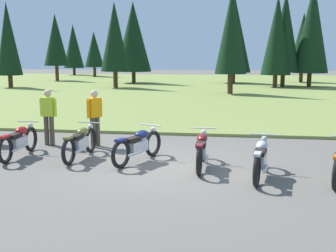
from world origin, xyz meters
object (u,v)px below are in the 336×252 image
at_px(motorcycle_navy, 138,145).
at_px(rider_near_row_end, 95,115).
at_px(motorcycle_olive, 81,142).
at_px(motorcycle_maroon, 202,150).
at_px(motorcycle_red, 19,141).
at_px(rider_with_back_turned, 48,114).
at_px(motorcycle_silver, 261,158).

xyz_separation_m(motorcycle_navy, rider_near_row_end, (-1.64, 1.59, 0.51)).
xyz_separation_m(motorcycle_olive, rider_near_row_end, (-0.07, 1.44, 0.51)).
relative_size(motorcycle_maroon, rider_near_row_end, 1.26).
bearing_deg(motorcycle_maroon, motorcycle_navy, 169.44).
height_order(motorcycle_navy, motorcycle_maroon, same).
bearing_deg(motorcycle_red, rider_with_back_turned, 84.05).
xyz_separation_m(motorcycle_navy, motorcycle_maroon, (1.61, -0.30, 0.00)).
relative_size(motorcycle_olive, motorcycle_silver, 1.01).
xyz_separation_m(motorcycle_red, rider_near_row_end, (1.59, 1.54, 0.51)).
bearing_deg(rider_near_row_end, motorcycle_maroon, -30.13).
height_order(motorcycle_olive, motorcycle_navy, same).
distance_m(motorcycle_red, motorcycle_olive, 1.66).
xyz_separation_m(motorcycle_olive, motorcycle_maroon, (3.18, -0.45, 0.00)).
relative_size(motorcycle_red, motorcycle_olive, 1.00).
bearing_deg(motorcycle_silver, motorcycle_olive, 166.47).
bearing_deg(motorcycle_maroon, motorcycle_red, 175.83).
xyz_separation_m(motorcycle_olive, motorcycle_navy, (1.57, -0.14, 0.00)).
bearing_deg(motorcycle_navy, motorcycle_red, 179.09).
height_order(motorcycle_red, motorcycle_navy, same).
distance_m(motorcycle_maroon, rider_with_back_turned, 5.07).
bearing_deg(motorcycle_olive, motorcycle_maroon, -7.97).
relative_size(motorcycle_olive, rider_with_back_turned, 1.26).
bearing_deg(motorcycle_red, motorcycle_silver, -9.15).
bearing_deg(rider_near_row_end, motorcycle_olive, -87.13).
height_order(motorcycle_olive, rider_with_back_turned, rider_with_back_turned).
xyz_separation_m(motorcycle_red, motorcycle_silver, (6.18, -0.99, 0.00)).
bearing_deg(rider_with_back_turned, motorcycle_maroon, -21.98).
bearing_deg(rider_with_back_turned, motorcycle_red, -95.95).
bearing_deg(rider_with_back_turned, motorcycle_silver, -22.81).
xyz_separation_m(motorcycle_navy, motorcycle_silver, (2.95, -0.94, 0.00)).
relative_size(motorcycle_red, rider_with_back_turned, 1.26).
bearing_deg(motorcycle_silver, rider_with_back_turned, 157.19).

